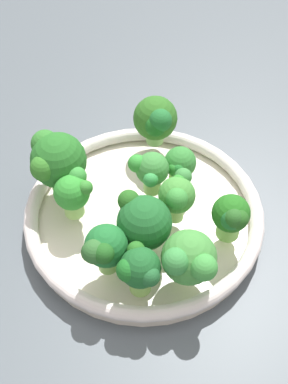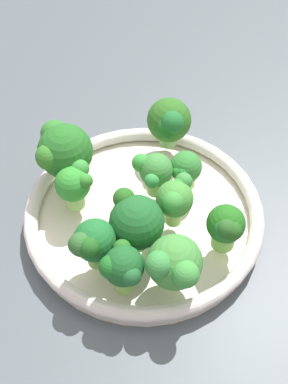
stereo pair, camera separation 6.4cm
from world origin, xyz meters
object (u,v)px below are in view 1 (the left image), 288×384
Objects in this scene: broccoli_floret_10 at (56,159)px; broccoli_floret_8 at (232,217)px; bowl at (144,216)px; broccoli_floret_2 at (189,259)px; broccoli_floret_5 at (180,165)px; broccoli_floret_3 at (73,192)px; broccoli_floret_1 at (156,120)px; broccoli_floret_4 at (177,195)px; broccoli_floret_7 at (139,269)px; broccoli_floret_9 at (143,221)px; broccoli_floret_0 at (149,172)px; broccoli_floret_6 at (104,249)px.

broccoli_floret_8 is at bearing -166.58° from broccoli_floret_10.
bowl is 12.24cm from broccoli_floret_2.
broccoli_floret_8 is (-9.31, 4.03, 0.76)cm from broccoli_floret_5.
broccoli_floret_3 is at bearing 55.54° from broccoli_floret_5.
broccoli_floret_1 is 1.19× the size of broccoli_floret_3.
broccoli_floret_4 is 1.24× the size of broccoli_floret_5.
broccoli_floret_7 is 5.97cm from broccoli_floret_9.
bowl is at bearing 11.13° from broccoli_floret_8.
bowl is at bearing -30.10° from broccoli_floret_2.
broccoli_floret_8 is (-15.56, 8.12, -0.45)cm from broccoli_floret_1.
broccoli_floret_5 is at bearing -54.21° from broccoli_floret_2.
broccoli_floret_4 is (-3.95, -0.96, 5.74)cm from bowl.
broccoli_floret_0 is at bearing -126.53° from broccoli_floret_3.
broccoli_floret_3 is 9.24cm from broccoli_floret_6.
broccoli_floret_2 is 16.02cm from broccoli_floret_3.
broccoli_floret_9 reaches higher than broccoli_floret_0.
bowl is 4.40× the size of broccoli_floret_2.
broccoli_floret_4 is at bearing -103.12° from broccoli_floret_6.
bowl is 7.84cm from broccoli_floret_9.
broccoli_floret_9 is at bearing -58.99° from broccoli_floret_7.
broccoli_floret_2 reaches higher than broccoli_floret_6.
broccoli_floret_6 reaches higher than broccoli_floret_0.
broccoli_floret_1 reaches higher than broccoli_floret_7.
broccoli_floret_5 is at bearing -142.59° from broccoli_floret_10.
broccoli_floret_4 is 1.07× the size of broccoli_floret_8.
broccoli_floret_4 is 0.79× the size of broccoli_floret_10.
broccoli_floret_4 is (-9.06, 9.22, 0.01)cm from broccoli_floret_1.
bowl is at bearing 111.76° from broccoli_floret_0.
broccoli_floret_0 is 0.84× the size of broccoli_floret_1.
broccoli_floret_2 is (-10.46, 7.92, 0.07)cm from broccoli_floret_0.
broccoli_floret_2 is (-14.60, 15.68, -0.33)cm from broccoli_floret_1.
broccoli_floret_8 is at bearing -168.87° from bowl.
broccoli_floret_5 is at bearing -100.63° from bowl.
broccoli_floret_2 is at bearing 82.80° from broccoli_floret_8.
broccoli_floret_2 is 0.92× the size of broccoli_floret_9.
broccoli_floret_6 is (-0.33, 15.76, 1.21)cm from broccoli_floret_5.
broccoli_floret_6 reaches higher than bowl.
broccoli_floret_2 is 5.39cm from broccoli_floret_7.
broccoli_floret_2 is 14.31cm from broccoli_floret_5.
broccoli_floret_7 is at bearing 100.62° from broccoli_floret_4.
broccoli_floret_6 is at bearing 76.88° from broccoli_floret_4.
broccoli_floret_4 and broccoli_floret_6 have the same top height.
broccoli_floret_3 is 1.14× the size of broccoli_floret_5.
broccoli_floret_1 is at bearing -113.13° from broccoli_floret_10.
broccoli_floret_10 reaches higher than broccoli_floret_2.
broccoli_floret_8 reaches higher than broccoli_floret_5.
broccoli_floret_3 is 0.99× the size of broccoli_floret_8.
broccoli_floret_4 reaches higher than broccoli_floret_8.
broccoli_floret_9 is at bearing 174.04° from broccoli_floret_10.
broccoli_floret_6 is (-6.58, 19.85, -0.00)cm from broccoli_floret_1.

